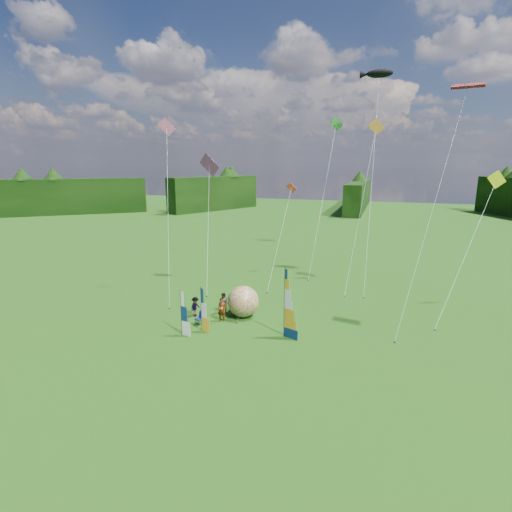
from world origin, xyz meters
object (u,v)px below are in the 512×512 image
(feather_banner_main, at_px, (284,303))
(side_banner_far, at_px, (181,313))
(spectator_a, at_px, (222,310))
(spectator_b, at_px, (224,303))
(spectator_c, at_px, (195,307))
(camp_chair, at_px, (199,318))
(bol_inflatable, at_px, (243,301))
(side_banner_left, at_px, (201,310))
(kite_whale, at_px, (373,168))
(spectator_d, at_px, (238,301))

(feather_banner_main, distance_m, side_banner_far, 7.30)
(spectator_a, bearing_deg, side_banner_far, -129.58)
(spectator_b, relative_size, spectator_c, 1.07)
(side_banner_far, bearing_deg, camp_chair, 91.83)
(feather_banner_main, distance_m, bol_inflatable, 4.94)
(side_banner_left, xyz_separation_m, spectator_c, (-1.74, 2.45, -0.84))
(camp_chair, bearing_deg, side_banner_far, -74.79)
(feather_banner_main, bearing_deg, spectator_a, -171.12)
(feather_banner_main, bearing_deg, spectator_b, 176.03)
(bol_inflatable, xyz_separation_m, spectator_c, (-3.63, -1.18, -0.45))
(spectator_c, relative_size, camp_chair, 1.60)
(feather_banner_main, height_order, kite_whale, kite_whale)
(spectator_b, relative_size, kite_whale, 0.07)
(bol_inflatable, height_order, camp_chair, bol_inflatable)
(side_banner_far, xyz_separation_m, kite_whale, (11.60, 18.70, 9.88))
(bol_inflatable, height_order, spectator_b, bol_inflatable)
(bol_inflatable, bearing_deg, camp_chair, -134.95)
(side_banner_far, bearing_deg, kite_whale, 69.18)
(kite_whale, bearing_deg, side_banner_left, -97.87)
(spectator_b, bearing_deg, camp_chair, -96.78)
(kite_whale, bearing_deg, spectator_a, -99.72)
(side_banner_far, bearing_deg, side_banner_left, 56.07)
(spectator_a, relative_size, spectator_c, 1.15)
(side_banner_left, height_order, spectator_c, side_banner_left)
(feather_banner_main, xyz_separation_m, spectator_c, (-7.64, 1.43, -1.66))
(side_banner_far, height_order, spectator_a, side_banner_far)
(side_banner_left, height_order, spectator_d, side_banner_left)
(spectator_a, relative_size, camp_chair, 1.83)
(side_banner_far, bearing_deg, spectator_d, 80.39)
(spectator_a, bearing_deg, kite_whale, 45.03)
(spectator_d, relative_size, kite_whale, 0.08)
(side_banner_left, bearing_deg, spectator_a, 90.19)
(spectator_c, xyz_separation_m, camp_chair, (1.03, -1.42, -0.30))
(spectator_d, bearing_deg, bol_inflatable, 160.78)
(spectator_b, bearing_deg, spectator_c, -134.08)
(spectator_c, relative_size, spectator_d, 0.92)
(spectator_c, bearing_deg, spectator_d, -43.43)
(spectator_c, distance_m, camp_chair, 1.78)
(feather_banner_main, xyz_separation_m, kite_whale, (4.65, 16.62, 9.06))
(feather_banner_main, distance_m, spectator_d, 6.21)
(side_banner_left, height_order, kite_whale, kite_whale)
(feather_banner_main, xyz_separation_m, spectator_a, (-5.25, 1.20, -1.54))
(side_banner_left, xyz_separation_m, spectator_d, (1.08, 4.60, -0.77))
(side_banner_far, xyz_separation_m, spectator_b, (1.21, 4.85, -0.78))
(feather_banner_main, height_order, spectator_d, feather_banner_main)
(spectator_d, bearing_deg, side_banner_left, 107.67)
(side_banner_far, distance_m, spectator_c, 3.67)
(spectator_b, height_order, kite_whale, kite_whale)
(feather_banner_main, height_order, spectator_a, feather_banner_main)
(bol_inflatable, distance_m, spectator_d, 1.32)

